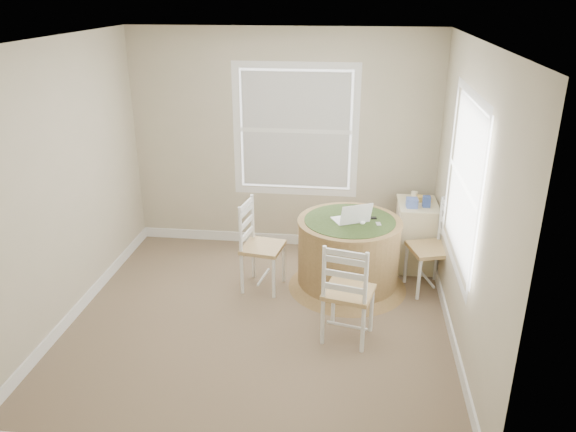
# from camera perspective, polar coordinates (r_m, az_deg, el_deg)

# --- Properties ---
(room) EXTENTS (3.64, 3.64, 2.64)m
(room) POSITION_cam_1_polar(r_m,az_deg,el_deg) (5.06, -1.02, 2.76)
(room) COLOR #77604B
(room) RESTS_ON ground
(round_table) EXTENTS (1.26, 1.26, 0.77)m
(round_table) POSITION_cam_1_polar(r_m,az_deg,el_deg) (5.93, 6.16, -3.57)
(round_table) COLOR olive
(round_table) RESTS_ON ground
(chair_left) EXTENTS (0.46, 0.48, 0.95)m
(chair_left) POSITION_cam_1_polar(r_m,az_deg,el_deg) (5.87, -2.58, -3.15)
(chair_left) COLOR white
(chair_left) RESTS_ON ground
(chair_near) EXTENTS (0.50, 0.49, 0.95)m
(chair_near) POSITION_cam_1_polar(r_m,az_deg,el_deg) (5.06, 6.18, -7.65)
(chair_near) COLOR white
(chair_near) RESTS_ON ground
(chair_right) EXTENTS (0.50, 0.52, 0.95)m
(chair_right) POSITION_cam_1_polar(r_m,az_deg,el_deg) (6.00, 14.23, -3.24)
(chair_right) COLOR white
(chair_right) RESTS_ON ground
(laptop) EXTENTS (0.43, 0.41, 0.24)m
(laptop) POSITION_cam_1_polar(r_m,az_deg,el_deg) (5.75, 6.45, -0.24)
(laptop) COLOR white
(laptop) RESTS_ON round_table
(mouse) EXTENTS (0.07, 0.11, 0.03)m
(mouse) POSITION_cam_1_polar(r_m,az_deg,el_deg) (5.73, 7.54, -0.62)
(mouse) COLOR white
(mouse) RESTS_ON round_table
(phone) EXTENTS (0.06, 0.10, 0.02)m
(phone) POSITION_cam_1_polar(r_m,az_deg,el_deg) (5.72, 9.17, -0.84)
(phone) COLOR #B7BABF
(phone) RESTS_ON round_table
(keys) EXTENTS (0.07, 0.06, 0.02)m
(keys) POSITION_cam_1_polar(r_m,az_deg,el_deg) (5.85, 8.69, -0.24)
(keys) COLOR black
(keys) RESTS_ON round_table
(corner_chest) EXTENTS (0.44, 0.59, 0.77)m
(corner_chest) POSITION_cam_1_polar(r_m,az_deg,el_deg) (6.52, 12.79, -1.87)
(corner_chest) COLOR beige
(corner_chest) RESTS_ON ground
(tissue_box) EXTENTS (0.12, 0.12, 0.10)m
(tissue_box) POSITION_cam_1_polar(r_m,az_deg,el_deg) (6.23, 12.49, 1.32)
(tissue_box) COLOR #526BBC
(tissue_box) RESTS_ON corner_chest
(box_yellow) EXTENTS (0.15, 0.10, 0.06)m
(box_yellow) POSITION_cam_1_polar(r_m,az_deg,el_deg) (6.45, 13.69, 1.72)
(box_yellow) COLOR #E1B24F
(box_yellow) RESTS_ON corner_chest
(box_blue) EXTENTS (0.08, 0.08, 0.12)m
(box_blue) POSITION_cam_1_polar(r_m,az_deg,el_deg) (6.28, 13.90, 1.44)
(box_blue) COLOR #314A94
(box_blue) RESTS_ON corner_chest
(cup_cream) EXTENTS (0.07, 0.07, 0.09)m
(cup_cream) POSITION_cam_1_polar(r_m,az_deg,el_deg) (6.48, 12.71, 2.05)
(cup_cream) COLOR beige
(cup_cream) RESTS_ON corner_chest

